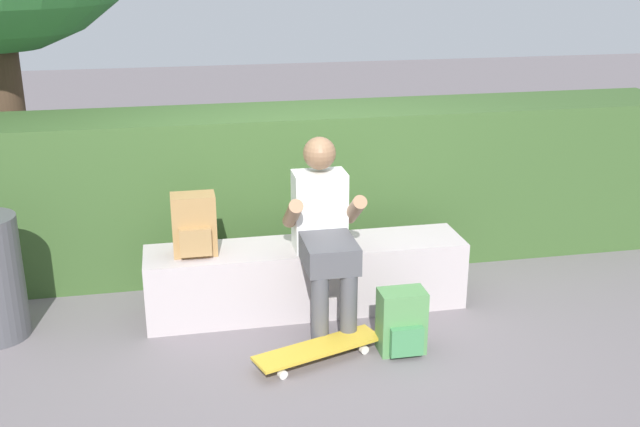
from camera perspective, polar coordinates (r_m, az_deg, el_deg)
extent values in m
plane|color=slate|center=(5.01, -0.41, -8.50)|extent=(24.00, 24.00, 0.00)
cube|color=#B3A7A9|center=(5.15, -1.01, -4.79)|extent=(2.14, 0.44, 0.47)
cube|color=white|center=(4.92, -0.04, 0.22)|extent=(0.34, 0.22, 0.52)
sphere|color=#8C6647|center=(4.81, -0.04, 4.56)|extent=(0.21, 0.21, 0.21)
cube|color=#4C4C51|center=(4.70, 0.71, -3.01)|extent=(0.32, 0.40, 0.17)
cylinder|color=#4C4C51|center=(4.68, -0.01, -7.38)|extent=(0.11, 0.11, 0.47)
cylinder|color=#4C4C51|center=(4.72, 2.15, -7.18)|extent=(0.11, 0.11, 0.47)
cylinder|color=#8C6647|center=(4.75, -2.07, -0.02)|extent=(0.09, 0.33, 0.27)
cylinder|color=#8C6647|center=(4.82, 2.62, 0.29)|extent=(0.09, 0.33, 0.27)
cube|color=gold|center=(4.60, -0.14, -10.08)|extent=(0.82, 0.45, 0.02)
cylinder|color=silver|center=(4.81, 2.32, -9.43)|extent=(0.06, 0.05, 0.05)
cylinder|color=silver|center=(4.70, 3.32, -10.18)|extent=(0.06, 0.05, 0.05)
cylinder|color=silver|center=(4.57, -3.72, -11.13)|extent=(0.06, 0.05, 0.05)
cylinder|color=silver|center=(4.45, -2.83, -11.98)|extent=(0.06, 0.05, 0.05)
cube|color=#A37A47|center=(4.92, -9.45, -0.81)|extent=(0.28, 0.18, 0.40)
cube|color=#A17A49|center=(4.84, -9.34, -2.15)|extent=(0.20, 0.05, 0.18)
cube|color=#51894C|center=(4.67, 6.15, -8.04)|extent=(0.28, 0.18, 0.40)
cube|color=#41864F|center=(4.61, 6.54, -9.56)|extent=(0.20, 0.05, 0.18)
cube|color=#375628|center=(5.85, -2.59, 1.98)|extent=(6.28, 0.74, 1.20)
cylinder|color=#473323|center=(6.59, -22.62, 8.00)|extent=(0.29, 0.29, 2.42)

